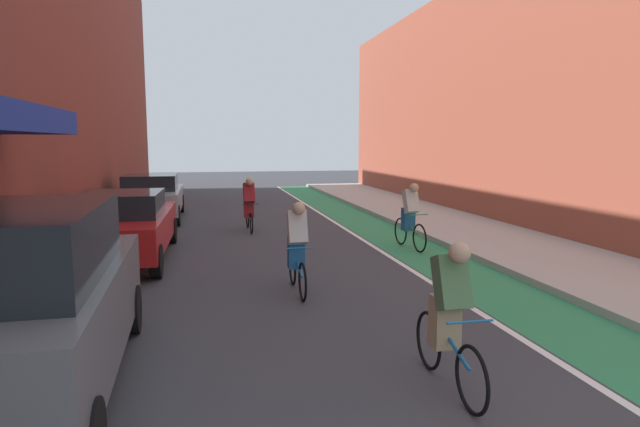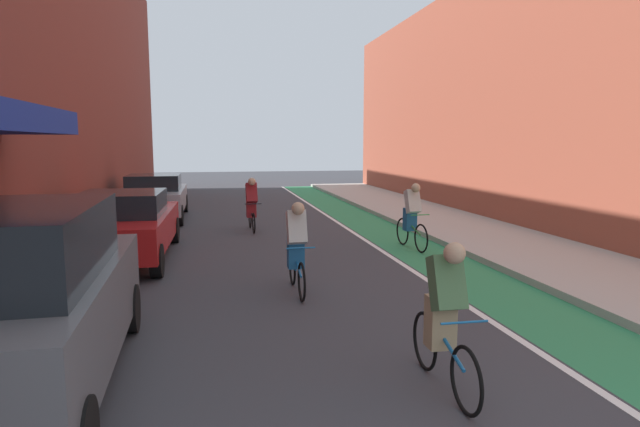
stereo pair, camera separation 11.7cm
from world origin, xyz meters
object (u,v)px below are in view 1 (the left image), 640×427
Objects in this scene: cyclist_lead at (449,311)px; cyclist_far at (249,203)px; parked_sedan_silver at (152,196)px; cyclist_mid at (297,247)px; parked_suv_gray at (19,302)px; parked_sedan_red at (122,225)px; cyclist_trailing at (410,216)px.

cyclist_far is at bearing 96.77° from cyclist_lead.
cyclist_mid is at bearing -71.13° from parked_sedan_silver.
parked_suv_gray reaches higher than cyclist_mid.
parked_sedan_red is 2.91× the size of cyclist_far.
cyclist_mid is 4.70m from cyclist_trailing.
cyclist_far is at bearing 136.76° from cyclist_trailing.
cyclist_far is (3.04, 3.40, 0.05)m from parked_sedan_red.
parked_suv_gray is 4.68m from cyclist_mid.
cyclist_mid reaches higher than parked_sedan_silver.
parked_sedan_red is 6.70m from cyclist_trailing.
parked_sedan_silver is 2.64× the size of cyclist_trailing.
parked_sedan_red is 4.56m from cyclist_far.
cyclist_trailing is at bearing 71.66° from cyclist_lead.
cyclist_mid is (3.35, -9.80, 0.02)m from parked_sedan_silver.
parked_suv_gray reaches higher than parked_sedan_red.
parked_sedan_silver is 2.70× the size of cyclist_mid.
parked_suv_gray is at bearing -89.99° from parked_sedan_silver.
cyclist_far reaches higher than parked_sedan_red.
cyclist_far is (-3.66, 3.45, 0.03)m from cyclist_trailing.
parked_sedan_silver is 14.38m from cyclist_lead.
cyclist_lead reaches higher than cyclist_far.
parked_suv_gray is 4.36m from cyclist_lead.
cyclist_lead is 10.75m from cyclist_far.
cyclist_mid is at bearing 103.70° from cyclist_lead.
parked_sedan_red is 8.45m from cyclist_lead.
cyclist_trailing is at bearing 44.55° from cyclist_mid.
parked_sedan_red is 2.77× the size of cyclist_trailing.
parked_sedan_silver is 2.67× the size of cyclist_lead.
parked_suv_gray is 0.98× the size of parked_sedan_silver.
parked_suv_gray is 0.94× the size of parked_sedan_red.
parked_sedan_red is at bearing -90.01° from parked_sedan_silver.
cyclist_lead is 4.04m from cyclist_mid.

